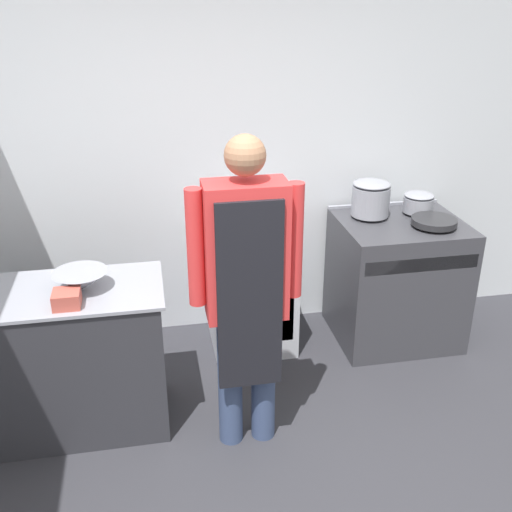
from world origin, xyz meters
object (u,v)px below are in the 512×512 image
object	(u,v)px
mixing_bowl	(81,281)
stock_pot	(371,198)
person_cook	(246,282)
stove	(396,280)
plastic_tub	(67,299)
fridge_unit	(251,294)
saute_pan	(434,221)
sauce_pot	(419,202)

from	to	relation	value
mixing_bowl	stock_pot	xyz separation A→B (m)	(1.99, 0.75, 0.12)
person_cook	mixing_bowl	xyz separation A→B (m)	(-0.89, 0.33, -0.07)
person_cook	mixing_bowl	distance (m)	0.95
stove	plastic_tub	size ratio (longest dim) A/B	6.66
stove	fridge_unit	bearing A→B (deg)	174.44
saute_pan	plastic_tub	bearing A→B (deg)	-164.53
mixing_bowl	stock_pot	bearing A→B (deg)	20.67
fridge_unit	stock_pot	distance (m)	1.12
stock_pot	saute_pan	bearing A→B (deg)	-35.41
stock_pot	saute_pan	world-z (taller)	stock_pot
stove	fridge_unit	xyz separation A→B (m)	(-1.09, 0.11, -0.06)
stove	person_cook	world-z (taller)	person_cook
sauce_pot	plastic_tub	bearing A→B (deg)	-158.85
stove	sauce_pot	bearing A→B (deg)	37.30
person_cook	sauce_pot	bearing A→B (deg)	36.20
person_cook	plastic_tub	world-z (taller)	person_cook
plastic_tub	stock_pot	distance (m)	2.26
fridge_unit	mixing_bowl	xyz separation A→B (m)	(-1.10, -0.72, 0.57)
person_cook	plastic_tub	distance (m)	0.96
person_cook	saute_pan	bearing A→B (deg)	28.87
fridge_unit	plastic_tub	bearing A→B (deg)	-141.94
stock_pot	saute_pan	distance (m)	0.47
mixing_bowl	sauce_pot	world-z (taller)	sauce_pot
stove	fridge_unit	world-z (taller)	stove
plastic_tub	mixing_bowl	bearing A→B (deg)	71.91
fridge_unit	plastic_tub	distance (m)	1.58
stock_pot	saute_pan	xyz separation A→B (m)	(0.38, -0.27, -0.11)
stove	stock_pot	xyz separation A→B (m)	(-0.20, 0.13, 0.62)
stock_pot	stove	bearing A→B (deg)	-34.10
plastic_tub	saute_pan	size ratio (longest dim) A/B	0.45
stock_pot	sauce_pot	distance (m)	0.38
person_cook	mixing_bowl	world-z (taller)	person_cook
fridge_unit	plastic_tub	xyz separation A→B (m)	(-1.16, -0.91, 0.55)
stove	stock_pot	distance (m)	0.66
stove	person_cook	bearing A→B (deg)	-143.95
mixing_bowl	saute_pan	distance (m)	2.42
plastic_tub	fridge_unit	bearing A→B (deg)	38.06
saute_pan	stock_pot	bearing A→B (deg)	144.59
stove	person_cook	distance (m)	1.71
fridge_unit	stove	bearing A→B (deg)	-5.56
stove	plastic_tub	world-z (taller)	plastic_tub
fridge_unit	saute_pan	distance (m)	1.41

